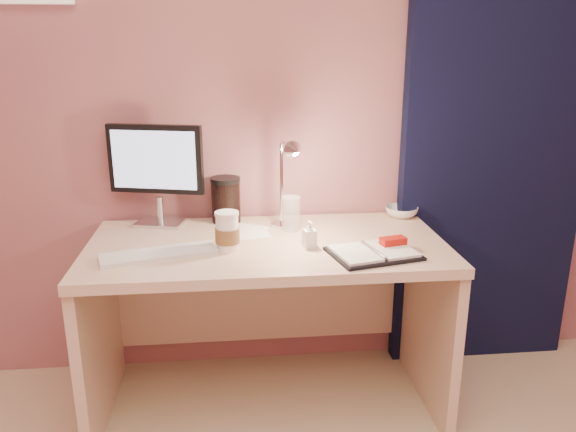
{
  "coord_description": "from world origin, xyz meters",
  "views": [
    {
      "loc": [
        -0.13,
        -0.7,
        1.47
      ],
      "look_at": [
        0.08,
        1.33,
        0.85
      ],
      "focal_mm": 35.0,
      "sensor_mm": 36.0,
      "label": 1
    }
  ],
  "objects": [
    {
      "name": "lotion_bottle",
      "position": [
        0.16,
        1.31,
        0.78
      ],
      "size": [
        0.06,
        0.06,
        0.1
      ],
      "primitive_type": "imported",
      "rotation": [
        0.0,
        0.0,
        0.23
      ],
      "color": "white",
      "rests_on": "desk"
    },
    {
      "name": "desk_lamp",
      "position": [
        0.05,
        1.47,
        0.97
      ],
      "size": [
        0.13,
        0.24,
        0.39
      ],
      "rotation": [
        0.0,
        0.0,
        0.24
      ],
      "color": "silver",
      "rests_on": "desk"
    },
    {
      "name": "planner",
      "position": [
        0.39,
        1.2,
        0.74
      ],
      "size": [
        0.35,
        0.3,
        0.05
      ],
      "rotation": [
        0.0,
        0.0,
        0.23
      ],
      "color": "black",
      "rests_on": "desk"
    },
    {
      "name": "coffee_cup",
      "position": [
        -0.15,
        1.31,
        0.8
      ],
      "size": [
        0.09,
        0.09,
        0.15
      ],
      "color": "white",
      "rests_on": "desk"
    },
    {
      "name": "dark_jar",
      "position": [
        -0.16,
        1.67,
        0.82
      ],
      "size": [
        0.12,
        0.12,
        0.18
      ],
      "primitive_type": "cylinder",
      "color": "black",
      "rests_on": "desk"
    },
    {
      "name": "bowl",
      "position": [
        0.63,
        1.66,
        0.75
      ],
      "size": [
        0.16,
        0.16,
        0.05
      ],
      "primitive_type": "imported",
      "rotation": [
        0.0,
        0.0,
        -0.09
      ],
      "color": "white",
      "rests_on": "desk"
    },
    {
      "name": "desk",
      "position": [
        0.0,
        1.45,
        0.5
      ],
      "size": [
        1.4,
        0.7,
        0.73
      ],
      "color": "beige",
      "rests_on": "ground"
    },
    {
      "name": "room",
      "position": [
        0.95,
        1.69,
        1.14
      ],
      "size": [
        3.5,
        3.5,
        3.5
      ],
      "color": "#C6B28E",
      "rests_on": "ground"
    },
    {
      "name": "monitor",
      "position": [
        -0.44,
        1.66,
        0.99
      ],
      "size": [
        0.4,
        0.19,
        0.43
      ],
      "rotation": [
        0.0,
        0.0,
        -0.25
      ],
      "color": "silver",
      "rests_on": "desk"
    },
    {
      "name": "clear_cup",
      "position": [
        0.11,
        1.52,
        0.8
      ],
      "size": [
        0.08,
        0.08,
        0.14
      ],
      "primitive_type": "cylinder",
      "color": "white",
      "rests_on": "desk"
    },
    {
      "name": "paper_b",
      "position": [
        -0.05,
        1.48,
        0.73
      ],
      "size": [
        0.15,
        0.15,
        0.0
      ],
      "primitive_type": "cube",
      "rotation": [
        0.0,
        0.0,
        0.16
      ],
      "color": "white",
      "rests_on": "desk"
    },
    {
      "name": "paper_c",
      "position": [
        -0.07,
        1.53,
        0.73
      ],
      "size": [
        0.2,
        0.2,
        0.0
      ],
      "primitive_type": "cube",
      "rotation": [
        0.0,
        0.0,
        1.05
      ],
      "color": "white",
      "rests_on": "desk"
    },
    {
      "name": "keyboard",
      "position": [
        -0.4,
        1.27,
        0.74
      ],
      "size": [
        0.44,
        0.23,
        0.02
      ],
      "primitive_type": "cube",
      "rotation": [
        0.0,
        0.0,
        0.27
      ],
      "color": "silver",
      "rests_on": "desk"
    }
  ]
}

